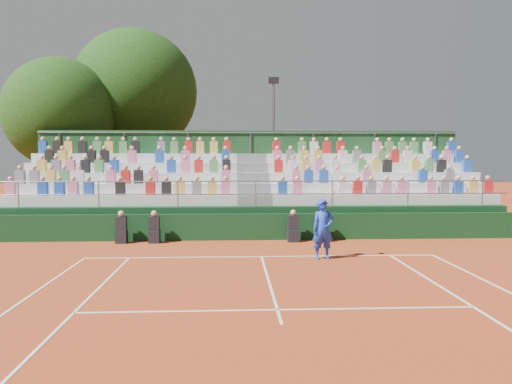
{
  "coord_description": "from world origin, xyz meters",
  "views": [
    {
      "loc": [
        -0.93,
        -15.48,
        3.13
      ],
      "look_at": [
        0.0,
        3.5,
        1.8
      ],
      "focal_mm": 35.0,
      "sensor_mm": 36.0,
      "label": 1
    }
  ],
  "objects_px": {
    "tennis_player": "(323,229)",
    "tree_west": "(59,113)",
    "floodlight_mast": "(274,133)",
    "tree_east": "(135,92)"
  },
  "relations": [
    {
      "from": "tree_west",
      "to": "tennis_player",
      "type": "bearing_deg",
      "value": -45.18
    },
    {
      "from": "tennis_player",
      "to": "floodlight_mast",
      "type": "xyz_separation_m",
      "value": [
        -0.36,
        13.9,
        3.6
      ]
    },
    {
      "from": "tree_east",
      "to": "floodlight_mast",
      "type": "distance_m",
      "value": 8.54
    },
    {
      "from": "tree_west",
      "to": "tree_east",
      "type": "height_order",
      "value": "tree_east"
    },
    {
      "from": "tree_west",
      "to": "floodlight_mast",
      "type": "xyz_separation_m",
      "value": [
        11.49,
        1.96,
        -0.92
      ]
    },
    {
      "from": "tennis_player",
      "to": "floodlight_mast",
      "type": "height_order",
      "value": "floodlight_mast"
    },
    {
      "from": "tennis_player",
      "to": "tree_east",
      "type": "relative_size",
      "value": 0.21
    },
    {
      "from": "tennis_player",
      "to": "floodlight_mast",
      "type": "relative_size",
      "value": 0.29
    },
    {
      "from": "tennis_player",
      "to": "tree_west",
      "type": "xyz_separation_m",
      "value": [
        -11.86,
        11.93,
        4.52
      ]
    },
    {
      "from": "tennis_player",
      "to": "floodlight_mast",
      "type": "distance_m",
      "value": 14.36
    }
  ]
}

